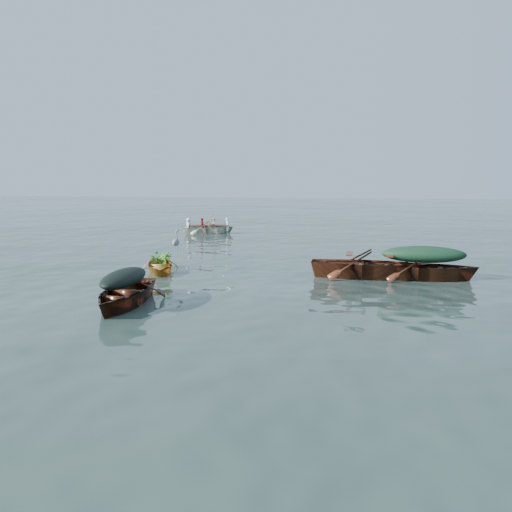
{
  "coord_description": "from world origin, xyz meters",
  "views": [
    {
      "loc": [
        2.73,
        -14.01,
        3.08
      ],
      "look_at": [
        -0.49,
        2.39,
        0.5
      ],
      "focal_mm": 35.0,
      "sensor_mm": 36.0,
      "label": 1
    }
  ],
  "objects": [
    {
      "name": "ground",
      "position": [
        0.0,
        0.0,
        0.0
      ],
      "size": [
        140.0,
        140.0,
        0.0
      ],
      "primitive_type": "plane",
      "color": "#31443D",
      "rests_on": "ground"
    },
    {
      "name": "yellow_dinghy",
      "position": [
        -3.61,
        1.51,
        0.0
      ],
      "size": [
        2.23,
        3.16,
        0.77
      ],
      "primitive_type": "imported",
      "rotation": [
        0.0,
        0.0,
        0.37
      ],
      "color": "#B77323",
      "rests_on": "ground"
    },
    {
      "name": "dark_covered_boat",
      "position": [
        -2.76,
        -2.88,
        0.0
      ],
      "size": [
        1.78,
        4.09,
        1.02
      ],
      "primitive_type": "imported",
      "rotation": [
        0.0,
        0.0,
        0.08
      ],
      "color": "#42200F",
      "rests_on": "ground"
    },
    {
      "name": "green_tarp_boat",
      "position": [
        4.88,
        1.85,
        0.0
      ],
      "size": [
        4.62,
        1.52,
        1.08
      ],
      "primitive_type": "imported",
      "rotation": [
        0.0,
        0.0,
        1.59
      ],
      "color": "#4D1E12",
      "rests_on": "ground"
    },
    {
      "name": "open_wooden_boat",
      "position": [
        3.23,
        1.82,
        0.0
      ],
      "size": [
        5.01,
        1.6,
        1.21
      ],
      "primitive_type": "imported",
      "rotation": [
        0.0,
        0.0,
        1.56
      ],
      "color": "#582716",
      "rests_on": "ground"
    },
    {
      "name": "rowed_boat",
      "position": [
        -5.4,
        13.2,
        0.0
      ],
      "size": [
        4.28,
        2.56,
        0.97
      ],
      "primitive_type": "imported",
      "rotation": [
        0.0,
        0.0,
        1.92
      ],
      "color": "white",
      "rests_on": "ground"
    },
    {
      "name": "dark_tarp_cover",
      "position": [
        -2.76,
        -2.88,
        0.71
      ],
      "size": [
        0.98,
        2.25,
        0.4
      ],
      "primitive_type": "ellipsoid",
      "rotation": [
        0.0,
        0.0,
        0.08
      ],
      "color": "black",
      "rests_on": "dark_covered_boat"
    },
    {
      "name": "green_tarp_cover",
      "position": [
        4.88,
        1.85,
        0.8
      ],
      "size": [
        2.54,
        0.84,
        0.52
      ],
      "primitive_type": "ellipsoid",
      "rotation": [
        0.0,
        0.0,
        1.59
      ],
      "color": "#14311C",
      "rests_on": "green_tarp_boat"
    },
    {
      "name": "thwart_benches",
      "position": [
        3.23,
        1.82,
        0.62
      ],
      "size": [
        2.51,
        0.95,
        0.04
      ],
      "primitive_type": null,
      "rotation": [
        0.0,
        0.0,
        1.56
      ],
      "color": "#532013",
      "rests_on": "open_wooden_boat"
    },
    {
      "name": "heron",
      "position": [
        -3.12,
        1.76,
        0.84
      ],
      "size": [
        0.41,
        0.47,
        0.92
      ],
      "primitive_type": null,
      "rotation": [
        0.0,
        0.0,
        0.37
      ],
      "color": "#909398",
      "rests_on": "yellow_dinghy"
    },
    {
      "name": "dinghy_weeds",
      "position": [
        -3.79,
        2.03,
        0.68
      ],
      "size": [
        0.98,
        1.09,
        0.6
      ],
      "primitive_type": "imported",
      "rotation": [
        0.0,
        0.0,
        0.37
      ],
      "color": "#23771F",
      "rests_on": "yellow_dinghy"
    },
    {
      "name": "rowers",
      "position": [
        -5.4,
        13.2,
        0.86
      ],
      "size": [
        3.08,
        2.02,
        0.76
      ],
      "primitive_type": "imported",
      "rotation": [
        0.0,
        0.0,
        1.92
      ],
      "color": "white",
      "rests_on": "rowed_boat"
    },
    {
      "name": "oars",
      "position": [
        -5.4,
        13.2,
        0.51
      ],
      "size": [
        1.45,
        2.65,
        0.06
      ],
      "primitive_type": null,
      "rotation": [
        0.0,
        0.0,
        1.92
      ],
      "color": "brown",
      "rests_on": "rowed_boat"
    }
  ]
}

